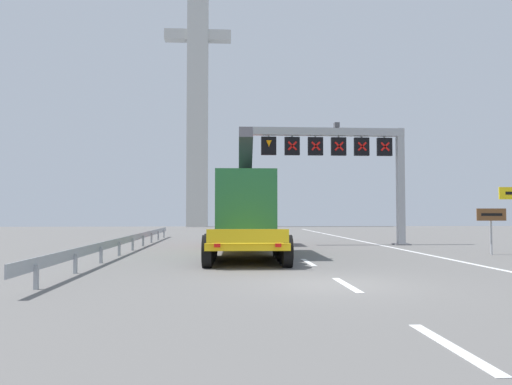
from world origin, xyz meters
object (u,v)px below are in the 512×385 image
(overhead_lane_gantry, at_px, (346,152))
(heavy_haul_truck_yellow, at_px, (244,210))
(tourist_info_sign_brown, at_px, (491,220))
(bridge_pylon_distant, at_px, (198,70))

(overhead_lane_gantry, bearing_deg, heavy_haul_truck_yellow, -147.03)
(heavy_haul_truck_yellow, relative_size, tourist_info_sign_brown, 6.91)
(tourist_info_sign_brown, bearing_deg, overhead_lane_gantry, 124.51)
(overhead_lane_gantry, bearing_deg, tourist_info_sign_brown, -55.49)
(heavy_haul_truck_yellow, xyz_separation_m, tourist_info_sign_brown, (10.82, -2.95, -0.45))
(tourist_info_sign_brown, relative_size, bridge_pylon_distant, 0.05)
(overhead_lane_gantry, height_order, heavy_haul_truck_yellow, overhead_lane_gantry)
(heavy_haul_truck_yellow, bearing_deg, overhead_lane_gantry, 32.97)
(tourist_info_sign_brown, height_order, bridge_pylon_distant, bridge_pylon_distant)
(overhead_lane_gantry, height_order, tourist_info_sign_brown, overhead_lane_gantry)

